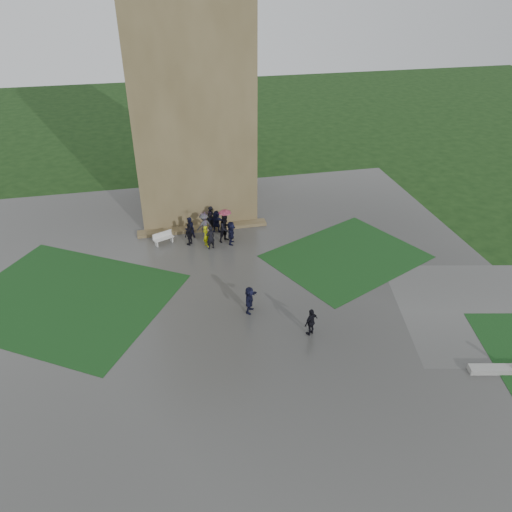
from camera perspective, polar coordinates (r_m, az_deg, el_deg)
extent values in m
plane|color=black|center=(26.39, -3.25, -7.67)|extent=(120.00, 120.00, 0.00)
cube|color=#383836|center=(27.95, -3.93, -5.13)|extent=(34.00, 34.00, 0.02)
cube|color=#123415|center=(29.96, -20.87, -4.61)|extent=(14.10, 13.46, 0.01)
cube|color=#123415|center=(32.33, 10.27, -0.06)|extent=(11.12, 10.15, 0.01)
cube|color=brown|center=(36.26, -7.81, 18.95)|extent=(8.00, 8.00, 18.00)
cube|color=brown|center=(35.15, -6.10, 3.19)|extent=(9.00, 0.80, 0.22)
cube|color=silver|center=(33.62, -10.51, 1.99)|extent=(1.42, 0.91, 0.05)
cube|color=silver|center=(33.53, -11.31, 1.41)|extent=(0.21, 0.36, 0.38)
cube|color=silver|center=(33.91, -9.65, 1.95)|extent=(0.21, 0.36, 0.38)
cube|color=silver|center=(33.68, -10.70, 2.44)|extent=(1.28, 0.58, 0.36)
imported|color=black|center=(33.20, -3.51, 3.20)|extent=(1.07, 0.95, 1.92)
imported|color=black|center=(34.48, -4.54, 3.96)|extent=(1.56, 1.07, 1.58)
imported|color=black|center=(34.68, -5.20, 4.29)|extent=(0.74, 0.77, 1.78)
imported|color=#3F3F44|center=(33.96, -5.96, 3.55)|extent=(1.23, 1.01, 1.70)
imported|color=black|center=(33.82, -7.62, 3.18)|extent=(0.87, 0.80, 1.56)
imported|color=black|center=(33.09, -7.60, 2.52)|extent=(1.01, 1.03, 1.57)
imported|color=#B7C20B|center=(32.79, -5.72, 2.29)|extent=(0.59, 0.65, 1.49)
imported|color=black|center=(32.44, -5.23, 2.11)|extent=(0.69, 0.57, 1.63)
imported|color=black|center=(32.93, -2.86, 2.66)|extent=(0.88, 1.58, 1.61)
imported|color=#D6587E|center=(32.74, -3.57, 4.74)|extent=(0.82, 0.82, 0.72)
imported|color=purple|center=(32.17, -5.84, 4.33)|extent=(0.95, 0.95, 0.87)
imported|color=black|center=(31.81, -5.35, 4.22)|extent=(0.95, 0.95, 0.87)
imported|color=black|center=(26.64, -0.75, -5.02)|extent=(1.14, 1.52, 1.56)
imported|color=black|center=(25.33, 6.33, -7.49)|extent=(1.03, 0.90, 1.52)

